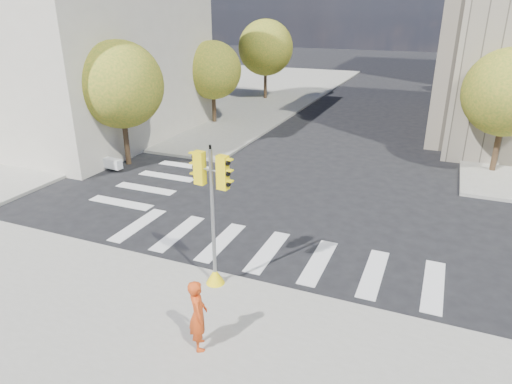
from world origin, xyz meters
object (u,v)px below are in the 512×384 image
at_px(traffic_signal, 213,229).
at_px(planter_wall, 79,156).
at_px(lamp_far, 497,51).
at_px(photographer, 198,315).

distance_m(traffic_signal, planter_wall, 14.49).
bearing_deg(lamp_far, photographer, -102.58).
relative_size(lamp_far, traffic_signal, 1.88).
bearing_deg(lamp_far, planter_wall, -130.05).
distance_m(lamp_far, planter_wall, 32.90).
xyz_separation_m(traffic_signal, planter_wall, (-12.22, 7.62, -1.56)).
relative_size(traffic_signal, photographer, 2.32).
xyz_separation_m(lamp_far, traffic_signal, (-8.78, -32.60, -2.62)).
distance_m(photographer, planter_wall, 16.67).
height_order(lamp_far, planter_wall, lamp_far).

